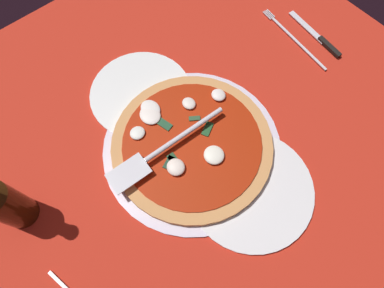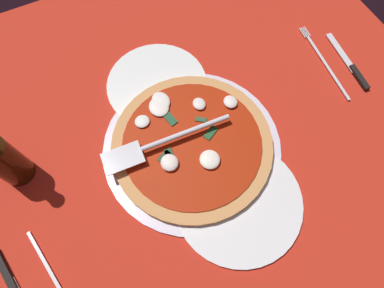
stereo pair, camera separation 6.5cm
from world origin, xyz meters
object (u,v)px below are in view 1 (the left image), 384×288
(dinner_plate_left, at_px, (250,189))
(dinner_plate_right, at_px, (141,93))
(pizza, at_px, (191,144))
(pizza_server, at_px, (164,148))
(place_setting_near, at_px, (307,39))
(beer_bottle, at_px, (1,203))

(dinner_plate_left, xyz_separation_m, dinner_plate_right, (0.31, 0.03, 0.00))
(pizza, height_order, pizza_server, pizza_server)
(pizza, height_order, place_setting_near, pizza)
(dinner_plate_right, height_order, pizza, pizza)
(pizza_server, height_order, place_setting_near, pizza_server)
(place_setting_near, bearing_deg, beer_bottle, 90.99)
(dinner_plate_right, distance_m, pizza_server, 0.16)
(pizza, xyz_separation_m, beer_bottle, (0.10, 0.33, 0.07))
(dinner_plate_left, xyz_separation_m, pizza_server, (0.16, 0.08, 0.04))
(dinner_plate_left, distance_m, pizza, 0.15)
(pizza_server, bearing_deg, dinner_plate_right, -104.97)
(pizza, xyz_separation_m, place_setting_near, (0.03, -0.39, -0.01))
(dinner_plate_left, distance_m, dinner_plate_right, 0.31)
(beer_bottle, bearing_deg, pizza, -106.97)
(dinner_plate_left, height_order, pizza_server, pizza_server)
(pizza_server, bearing_deg, dinner_plate_left, 120.20)
(dinner_plate_left, distance_m, pizza_server, 0.18)
(pizza, distance_m, place_setting_near, 0.40)
(dinner_plate_left, height_order, beer_bottle, beer_bottle)
(dinner_plate_right, height_order, beer_bottle, beer_bottle)
(dinner_plate_right, xyz_separation_m, pizza_server, (-0.15, 0.05, 0.04))
(dinner_plate_right, relative_size, pizza, 0.69)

